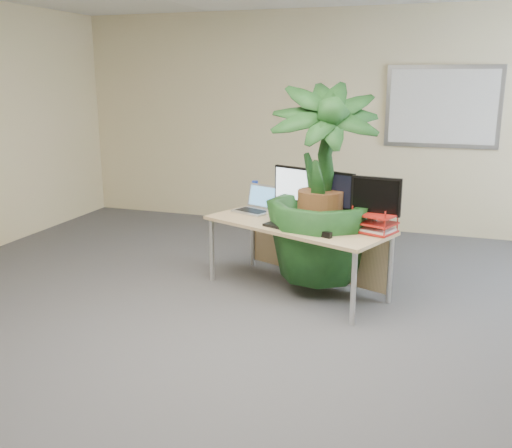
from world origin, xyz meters
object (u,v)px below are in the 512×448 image
(desk, at_px, (302,236))
(floor_plant, at_px, (320,211))
(monitor_left, at_px, (293,188))
(monitor_right, at_px, (333,194))
(laptop, at_px, (257,205))

(desk, xyz_separation_m, floor_plant, (0.16, -0.03, 0.25))
(monitor_left, height_order, monitor_right, monitor_right)
(laptop, bearing_deg, desk, -25.68)
(desk, xyz_separation_m, monitor_left, (-0.15, 0.21, 0.39))
(desk, bearing_deg, monitor_left, 125.28)
(desk, height_order, floor_plant, floor_plant)
(desk, relative_size, laptop, 4.15)
(desk, height_order, laptop, laptop)
(laptop, bearing_deg, monitor_left, -6.43)
(monitor_left, bearing_deg, floor_plant, -38.02)
(monitor_right, height_order, laptop, monitor_right)
(monitor_right, bearing_deg, laptop, 165.32)
(desk, xyz_separation_m, laptop, (-0.52, 0.25, 0.19))
(floor_plant, xyz_separation_m, monitor_right, (0.10, 0.08, 0.15))
(monitor_right, bearing_deg, floor_plant, -140.15)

